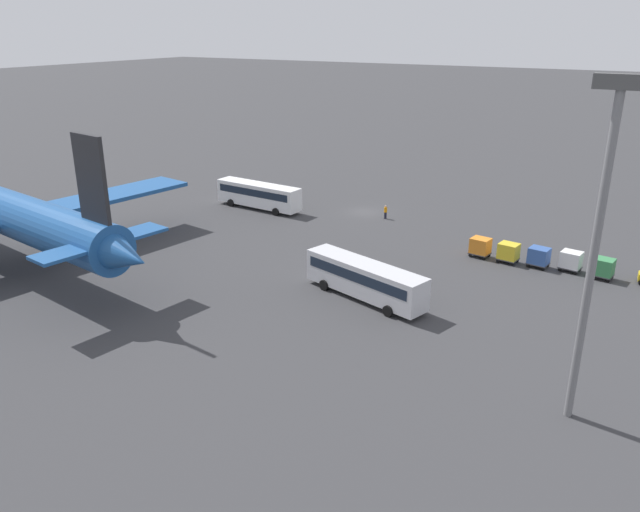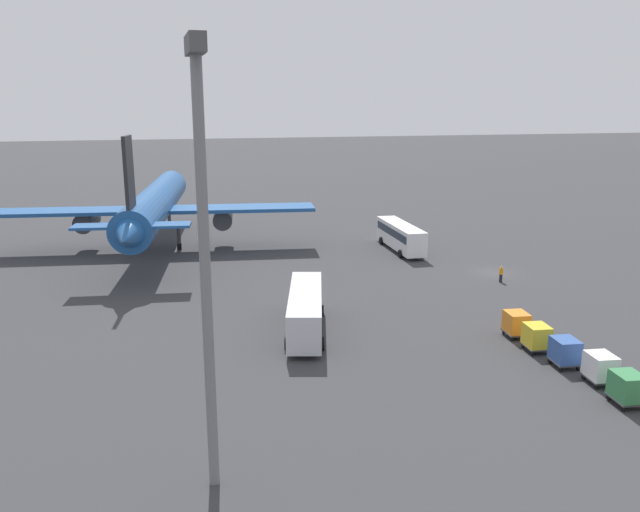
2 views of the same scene
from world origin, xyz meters
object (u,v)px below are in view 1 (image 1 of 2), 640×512
at_px(shuttle_bus_near, 259,194).
at_px(cargo_cart_white, 571,260).
at_px(cargo_cart_yellow, 508,252).
at_px(cargo_cart_green, 603,267).
at_px(airplane, 4,212).
at_px(cargo_cart_orange, 480,246).
at_px(worker_person, 386,212).
at_px(cargo_cart_blue, 539,256).
at_px(shuttle_bus_far, 365,278).

relative_size(shuttle_bus_near, cargo_cart_white, 5.67).
relative_size(shuttle_bus_near, cargo_cart_yellow, 5.67).
bearing_deg(cargo_cart_green, cargo_cart_white, -9.94).
distance_m(cargo_cart_green, cargo_cart_yellow, 8.99).
relative_size(airplane, cargo_cart_yellow, 21.09).
xyz_separation_m(shuttle_bus_near, cargo_cart_orange, (-30.87, 3.29, -0.83)).
bearing_deg(cargo_cart_white, airplane, 28.37).
height_order(airplane, worker_person, airplane).
relative_size(cargo_cart_white, cargo_cart_yellow, 1.00).
height_order(cargo_cart_green, cargo_cart_orange, same).
height_order(cargo_cart_blue, cargo_cart_orange, same).
bearing_deg(cargo_cart_blue, worker_person, -20.40).
bearing_deg(worker_person, cargo_cart_blue, 159.60).
xyz_separation_m(shuttle_bus_near, cargo_cart_blue, (-36.86, 3.30, -0.83)).
bearing_deg(cargo_cart_white, shuttle_bus_far, 47.58).
height_order(shuttle_bus_near, cargo_cart_white, shuttle_bus_near).
distance_m(shuttle_bus_near, cargo_cart_green, 42.99).
xyz_separation_m(cargo_cart_white, cargo_cart_orange, (8.99, 0.47, 0.00)).
distance_m(shuttle_bus_far, worker_person, 24.83).
bearing_deg(shuttle_bus_far, shuttle_bus_near, -21.26).
bearing_deg(shuttle_bus_far, airplane, 32.83).
relative_size(airplane, cargo_cart_blue, 21.09).
xyz_separation_m(cargo_cart_yellow, cargo_cart_orange, (3.00, -0.21, 0.00)).
height_order(shuttle_bus_near, cargo_cart_blue, shuttle_bus_near).
xyz_separation_m(cargo_cart_white, cargo_cart_blue, (3.00, 0.48, 0.00)).
bearing_deg(cargo_cart_green, airplane, 26.53).
bearing_deg(worker_person, cargo_cart_yellow, 155.89).
bearing_deg(shuttle_bus_far, cargo_cart_blue, -111.03).
bearing_deg(cargo_cart_yellow, cargo_cart_white, -173.48).
bearing_deg(airplane, cargo_cart_orange, -138.19).
xyz_separation_m(shuttle_bus_near, shuttle_bus_far, (-25.07, 18.99, -0.02)).
height_order(cargo_cart_yellow, cargo_cart_orange, same).
bearing_deg(airplane, cargo_cart_green, -144.60).
relative_size(airplane, shuttle_bus_near, 3.72).
distance_m(worker_person, cargo_cart_orange, 16.25).
xyz_separation_m(cargo_cart_blue, cargo_cart_yellow, (3.00, 0.20, 0.00)).
xyz_separation_m(worker_person, cargo_cart_green, (-26.36, 7.62, 0.32)).
relative_size(shuttle_bus_far, cargo_cart_blue, 5.73).
height_order(cargo_cart_white, cargo_cart_orange, same).
relative_size(airplane, cargo_cart_orange, 21.09).
distance_m(shuttle_bus_far, cargo_cart_green, 23.71).
height_order(shuttle_bus_far, worker_person, shuttle_bus_far).
distance_m(airplane, cargo_cart_yellow, 51.05).
height_order(shuttle_bus_far, cargo_cart_blue, shuttle_bus_far).
distance_m(worker_person, cargo_cart_blue, 21.74).
relative_size(cargo_cart_green, cargo_cart_yellow, 1.00).
bearing_deg(cargo_cart_blue, shuttle_bus_near, -5.11).
height_order(cargo_cart_green, cargo_cart_yellow, same).
height_order(worker_person, cargo_cart_green, cargo_cart_green).
height_order(shuttle_bus_near, cargo_cart_orange, shuttle_bus_near).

